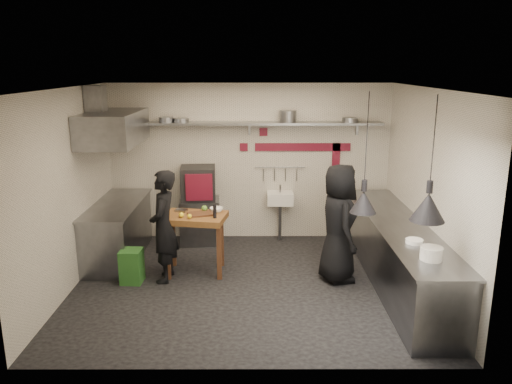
{
  "coord_description": "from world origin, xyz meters",
  "views": [
    {
      "loc": [
        0.1,
        -6.71,
        3.1
      ],
      "look_at": [
        0.11,
        0.3,
        1.31
      ],
      "focal_mm": 35.0,
      "sensor_mm": 36.0,
      "label": 1
    }
  ],
  "objects_px": {
    "combi_oven": "(198,183)",
    "chef_left": "(164,226)",
    "green_bin": "(132,266)",
    "chef_right": "(338,223)",
    "oven_stand": "(200,220)",
    "prep_table": "(195,244)"
  },
  "relations": [
    {
      "from": "combi_oven",
      "to": "chef_left",
      "type": "distance_m",
      "value": 1.68
    },
    {
      "from": "oven_stand",
      "to": "green_bin",
      "type": "relative_size",
      "value": 1.6
    },
    {
      "from": "combi_oven",
      "to": "chef_left",
      "type": "height_order",
      "value": "chef_left"
    },
    {
      "from": "combi_oven",
      "to": "green_bin",
      "type": "bearing_deg",
      "value": -119.62
    },
    {
      "from": "green_bin",
      "to": "chef_right",
      "type": "bearing_deg",
      "value": 2.05
    },
    {
      "from": "oven_stand",
      "to": "green_bin",
      "type": "xyz_separation_m",
      "value": [
        -0.82,
        -1.73,
        -0.15
      ]
    },
    {
      "from": "green_bin",
      "to": "oven_stand",
      "type": "bearing_deg",
      "value": 64.63
    },
    {
      "from": "combi_oven",
      "to": "green_bin",
      "type": "distance_m",
      "value": 2.08
    },
    {
      "from": "chef_left",
      "to": "prep_table",
      "type": "bearing_deg",
      "value": 124.69
    },
    {
      "from": "oven_stand",
      "to": "combi_oven",
      "type": "height_order",
      "value": "combi_oven"
    },
    {
      "from": "prep_table",
      "to": "chef_left",
      "type": "height_order",
      "value": "chef_left"
    },
    {
      "from": "combi_oven",
      "to": "chef_right",
      "type": "relative_size",
      "value": 0.34
    },
    {
      "from": "combi_oven",
      "to": "green_bin",
      "type": "relative_size",
      "value": 1.19
    },
    {
      "from": "oven_stand",
      "to": "chef_right",
      "type": "xyz_separation_m",
      "value": [
        2.2,
        -1.62,
        0.47
      ]
    },
    {
      "from": "prep_table",
      "to": "chef_right",
      "type": "height_order",
      "value": "chef_right"
    },
    {
      "from": "combi_oven",
      "to": "prep_table",
      "type": "height_order",
      "value": "combi_oven"
    },
    {
      "from": "prep_table",
      "to": "chef_right",
      "type": "distance_m",
      "value": 2.18
    },
    {
      "from": "combi_oven",
      "to": "green_bin",
      "type": "height_order",
      "value": "combi_oven"
    },
    {
      "from": "combi_oven",
      "to": "prep_table",
      "type": "distance_m",
      "value": 1.49
    },
    {
      "from": "combi_oven",
      "to": "chef_right",
      "type": "height_order",
      "value": "chef_right"
    },
    {
      "from": "oven_stand",
      "to": "green_bin",
      "type": "bearing_deg",
      "value": -119.91
    },
    {
      "from": "oven_stand",
      "to": "chef_left",
      "type": "relative_size",
      "value": 0.48
    }
  ]
}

